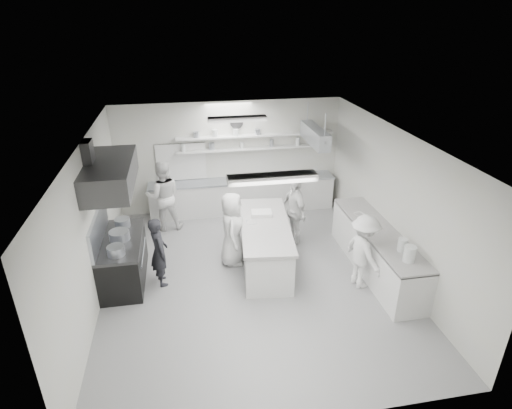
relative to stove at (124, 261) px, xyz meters
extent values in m
cube|color=#9C9DA2|center=(2.60, -0.40, -0.46)|extent=(6.00, 7.00, 0.02)
cube|color=white|center=(2.60, -0.40, 2.56)|extent=(6.00, 7.00, 0.02)
cube|color=beige|center=(2.60, 3.10, 1.05)|extent=(6.00, 0.04, 3.00)
cube|color=beige|center=(2.60, -3.90, 1.05)|extent=(6.00, 0.04, 3.00)
cube|color=beige|center=(-0.40, -0.40, 1.05)|extent=(0.04, 7.00, 3.00)
cube|color=beige|center=(5.60, -0.40, 1.05)|extent=(0.04, 7.00, 3.00)
cube|color=black|center=(0.00, 0.00, 0.00)|extent=(0.80, 1.80, 0.90)
cube|color=#39393A|center=(0.00, 0.00, 1.90)|extent=(0.85, 2.00, 0.50)
cube|color=silver|center=(2.90, 2.80, 0.01)|extent=(5.00, 0.60, 0.92)
cube|color=silver|center=(3.30, 2.97, 1.30)|extent=(4.20, 0.26, 0.04)
cube|color=silver|center=(3.30, 2.97, 1.65)|extent=(4.20, 0.26, 0.04)
cube|color=black|center=(1.30, 3.08, 1.00)|extent=(1.30, 0.04, 1.00)
cylinder|color=silver|center=(2.80, 3.06, 2.00)|extent=(0.32, 0.05, 0.32)
cube|color=silver|center=(5.25, -0.60, 0.02)|extent=(0.74, 3.30, 0.94)
cube|color=#ACB1BC|center=(4.60, 2.00, 1.85)|extent=(0.30, 1.60, 0.40)
cube|color=silver|center=(2.60, -2.20, 2.49)|extent=(1.30, 0.25, 0.10)
cube|color=silver|center=(2.60, 1.40, 2.49)|extent=(1.30, 0.25, 0.10)
cube|color=silver|center=(2.98, 0.08, 0.02)|extent=(1.23, 2.62, 0.93)
cylinder|color=#ACB1BC|center=(0.00, -0.02, 0.58)|extent=(0.40, 0.40, 0.24)
imported|color=black|center=(0.75, -0.25, 0.29)|extent=(0.48, 0.61, 1.47)
imported|color=silver|center=(0.80, 2.16, 0.45)|extent=(0.89, 0.70, 1.80)
imported|color=silver|center=(2.29, 0.26, 0.38)|extent=(0.65, 0.88, 1.66)
imported|color=silver|center=(3.83, 0.89, 0.38)|extent=(0.60, 1.04, 1.67)
imported|color=silver|center=(4.73, -1.05, 0.33)|extent=(0.78, 1.11, 1.57)
imported|color=#ACB1BC|center=(2.70, 0.22, 0.51)|extent=(0.25, 0.25, 0.06)
imported|color=silver|center=(3.02, 0.68, 0.51)|extent=(0.28, 0.28, 0.07)
imported|color=silver|center=(5.13, 0.17, 0.52)|extent=(0.25, 0.25, 0.05)
camera|label=1|loc=(1.38, -7.64, 4.68)|focal=29.36mm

